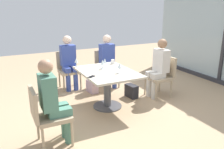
% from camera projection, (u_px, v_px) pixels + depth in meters
% --- Properties ---
extents(ground_plane, '(12.00, 12.00, 0.00)m').
position_uv_depth(ground_plane, '(108.00, 106.00, 4.60)').
color(ground_plane, tan).
extents(dining_table_main, '(1.28, 0.96, 0.73)m').
position_uv_depth(dining_table_main, '(107.00, 80.00, 4.43)').
color(dining_table_main, '#BCB29E').
rests_on(dining_table_main, ground_plane).
extents(chair_near_window, '(0.46, 0.51, 0.87)m').
position_uv_depth(chair_near_window, '(162.00, 74.00, 5.02)').
color(chair_near_window, tan).
rests_on(chair_near_window, ground_plane).
extents(chair_far_left, '(0.50, 0.46, 0.87)m').
position_uv_depth(chair_far_left, '(106.00, 66.00, 5.67)').
color(chair_far_left, tan).
rests_on(chair_far_left, ground_plane).
extents(chair_side_end, '(0.50, 0.46, 0.87)m').
position_uv_depth(chair_side_end, '(68.00, 67.00, 5.54)').
color(chair_side_end, tan).
rests_on(chair_side_end, ground_plane).
extents(chair_front_right, '(0.46, 0.50, 0.87)m').
position_uv_depth(chair_front_right, '(46.00, 113.00, 3.21)').
color(chair_front_right, tan).
rests_on(chair_front_right, ground_plane).
extents(person_near_window, '(0.34, 0.39, 1.26)m').
position_uv_depth(person_near_window, '(159.00, 65.00, 4.91)').
color(person_near_window, silver).
rests_on(person_near_window, ground_plane).
extents(person_far_left, '(0.39, 0.34, 1.26)m').
position_uv_depth(person_far_left, '(108.00, 59.00, 5.52)').
color(person_far_left, '#384C9E').
rests_on(person_far_left, ground_plane).
extents(person_side_end, '(0.39, 0.34, 1.26)m').
position_uv_depth(person_side_end, '(69.00, 60.00, 5.39)').
color(person_side_end, '#384C9E').
rests_on(person_side_end, ground_plane).
extents(person_front_right, '(0.34, 0.39, 1.26)m').
position_uv_depth(person_front_right, '(53.00, 98.00, 3.20)').
color(person_front_right, '#4C7F6B').
rests_on(person_front_right, ground_plane).
extents(wine_glass_0, '(0.07, 0.07, 0.18)m').
position_uv_depth(wine_glass_0, '(119.00, 66.00, 4.23)').
color(wine_glass_0, silver).
rests_on(wine_glass_0, dining_table_main).
extents(wine_glass_1, '(0.07, 0.07, 0.18)m').
position_uv_depth(wine_glass_1, '(105.00, 61.00, 4.61)').
color(wine_glass_1, silver).
rests_on(wine_glass_1, dining_table_main).
extents(wine_glass_2, '(0.07, 0.07, 0.18)m').
position_uv_depth(wine_glass_2, '(103.00, 62.00, 4.50)').
color(wine_glass_2, silver).
rests_on(wine_glass_2, dining_table_main).
extents(wine_glass_3, '(0.07, 0.07, 0.18)m').
position_uv_depth(wine_glass_3, '(76.00, 60.00, 4.65)').
color(wine_glass_3, silver).
rests_on(wine_glass_3, dining_table_main).
extents(coffee_cup, '(0.08, 0.08, 0.09)m').
position_uv_depth(coffee_cup, '(113.00, 62.00, 4.92)').
color(coffee_cup, white).
rests_on(coffee_cup, dining_table_main).
extents(cell_phone_on_table, '(0.13, 0.16, 0.01)m').
position_uv_depth(cell_phone_on_table, '(92.00, 77.00, 4.04)').
color(cell_phone_on_table, black).
rests_on(cell_phone_on_table, dining_table_main).
extents(handbag_0, '(0.32, 0.20, 0.28)m').
position_uv_depth(handbag_0, '(131.00, 91.00, 5.02)').
color(handbag_0, '#232328').
rests_on(handbag_0, ground_plane).
extents(handbag_1, '(0.32, 0.20, 0.28)m').
position_uv_depth(handbag_1, '(92.00, 86.00, 5.30)').
color(handbag_1, beige).
rests_on(handbag_1, ground_plane).
extents(handbag_2, '(0.33, 0.23, 0.28)m').
position_uv_depth(handbag_2, '(50.00, 89.00, 5.13)').
color(handbag_2, '#232328').
rests_on(handbag_2, ground_plane).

